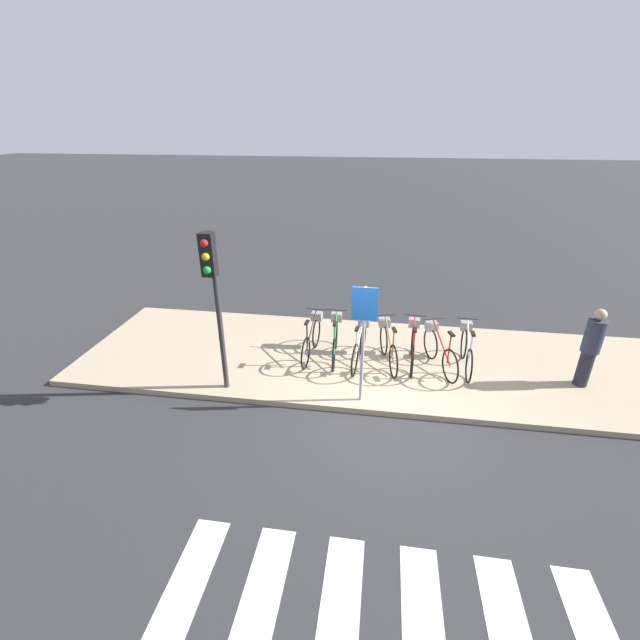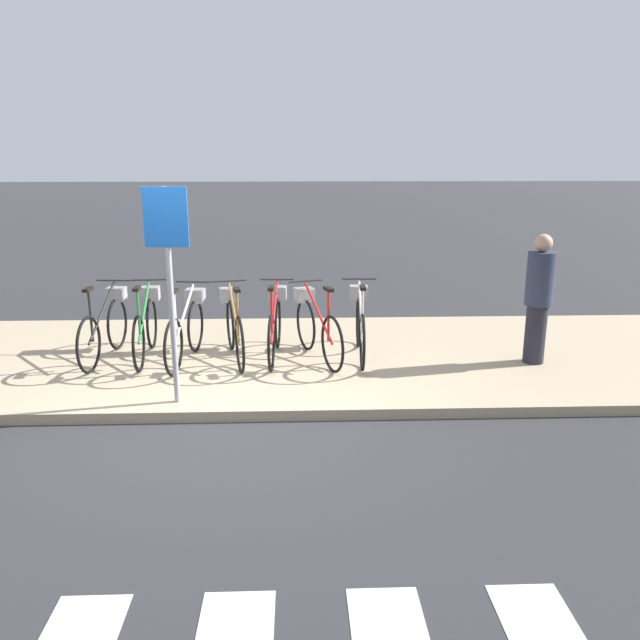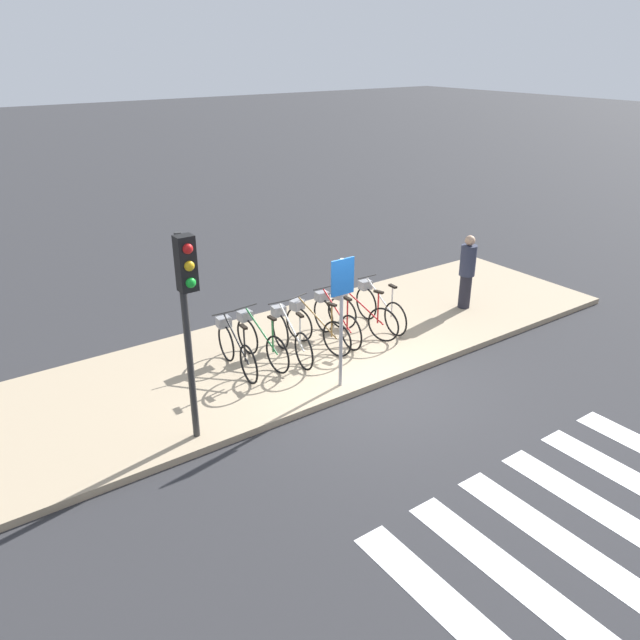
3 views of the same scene
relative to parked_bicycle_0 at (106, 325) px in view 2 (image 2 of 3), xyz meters
The scene contains 11 objects.
ground_plane 2.54m from the parked_bicycle_0, 48.34° to the right, with size 120.00×120.00×0.00m, color #2D2D30.
sidewalk 1.72m from the parked_bicycle_0, ahead, with size 13.53×3.79×0.12m.
parked_bicycle_0 is the anchor object (origin of this frame).
parked_bicycle_1 0.51m from the parked_bicycle_0, ahead, with size 0.46×1.67×1.03m.
parked_bicycle_2 1.07m from the parked_bicycle_0, ahead, with size 0.46×1.67×1.03m.
parked_bicycle_3 1.66m from the parked_bicycle_0, ahead, with size 0.53×1.64×1.03m.
parked_bicycle_4 2.19m from the parked_bicycle_0, ahead, with size 0.46×1.67×1.03m.
parked_bicycle_5 2.72m from the parked_bicycle_0, ahead, with size 0.66×1.60×1.03m.
parked_bicycle_6 3.30m from the parked_bicycle_0, ahead, with size 0.46×1.67×1.03m.
pedestrian 5.52m from the parked_bicycle_0, ahead, with size 0.34×0.34×1.64m.
sign_post 2.24m from the parked_bicycle_0, 52.97° to the right, with size 0.44×0.07×2.27m.
Camera 2 is at (0.83, -6.02, 2.70)m, focal length 35.00 mm.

